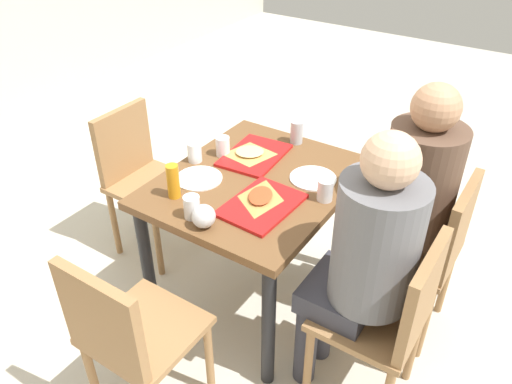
# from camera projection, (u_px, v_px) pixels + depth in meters

# --- Properties ---
(ground_plane) EXTENTS (10.00, 10.00, 0.02)m
(ground_plane) POSITION_uv_depth(u_px,v_px,m) (256.00, 293.00, 2.79)
(ground_plane) COLOR beige
(main_table) EXTENTS (0.99, 0.81, 0.74)m
(main_table) POSITION_uv_depth(u_px,v_px,m) (256.00, 198.00, 2.44)
(main_table) COLOR brown
(main_table) RESTS_ON ground_plane
(chair_near_left) EXTENTS (0.40, 0.40, 0.87)m
(chair_near_left) POSITION_uv_depth(u_px,v_px,m) (391.00, 315.00, 1.97)
(chair_near_left) COLOR #9E7247
(chair_near_left) RESTS_ON ground_plane
(chair_near_right) EXTENTS (0.40, 0.40, 0.87)m
(chair_near_right) POSITION_uv_depth(u_px,v_px,m) (430.00, 247.00, 2.31)
(chair_near_right) COLOR #9E7247
(chair_near_right) RESTS_ON ground_plane
(chair_far_side) EXTENTS (0.40, 0.40, 0.87)m
(chair_far_side) POSITION_uv_depth(u_px,v_px,m) (139.00, 172.00, 2.86)
(chair_far_side) COLOR #9E7247
(chair_far_side) RESTS_ON ground_plane
(chair_left_end) EXTENTS (0.40, 0.40, 0.87)m
(chair_left_end) POSITION_uv_depth(u_px,v_px,m) (128.00, 334.00, 1.90)
(chair_left_end) COLOR #9E7247
(chair_left_end) RESTS_ON ground_plane
(person_in_red) EXTENTS (0.32, 0.42, 1.28)m
(person_in_red) POSITION_uv_depth(u_px,v_px,m) (365.00, 254.00, 1.90)
(person_in_red) COLOR #383842
(person_in_red) RESTS_ON ground_plane
(person_in_brown_jacket) EXTENTS (0.32, 0.42, 1.28)m
(person_in_brown_jacket) POSITION_uv_depth(u_px,v_px,m) (409.00, 193.00, 2.24)
(person_in_brown_jacket) COLOR #383842
(person_in_brown_jacket) RESTS_ON ground_plane
(tray_red_near) EXTENTS (0.37, 0.28, 0.02)m
(tray_red_near) POSITION_uv_depth(u_px,v_px,m) (262.00, 205.00, 2.19)
(tray_red_near) COLOR red
(tray_red_near) RESTS_ON main_table
(tray_red_far) EXTENTS (0.38, 0.29, 0.02)m
(tray_red_far) POSITION_uv_depth(u_px,v_px,m) (255.00, 155.00, 2.55)
(tray_red_far) COLOR red
(tray_red_far) RESTS_ON main_table
(paper_plate_center) EXTENTS (0.22, 0.22, 0.01)m
(paper_plate_center) POSITION_uv_depth(u_px,v_px,m) (199.00, 178.00, 2.37)
(paper_plate_center) COLOR white
(paper_plate_center) RESTS_ON main_table
(paper_plate_near_edge) EXTENTS (0.22, 0.22, 0.01)m
(paper_plate_near_edge) POSITION_uv_depth(u_px,v_px,m) (313.00, 178.00, 2.38)
(paper_plate_near_edge) COLOR white
(paper_plate_near_edge) RESTS_ON main_table
(pizza_slice_a) EXTENTS (0.26, 0.22, 0.02)m
(pizza_slice_a) POSITION_uv_depth(u_px,v_px,m) (261.00, 197.00, 2.21)
(pizza_slice_a) COLOR #C68C47
(pizza_slice_a) RESTS_ON tray_red_near
(pizza_slice_b) EXTENTS (0.26, 0.27, 0.02)m
(pizza_slice_b) POSITION_uv_depth(u_px,v_px,m) (250.00, 153.00, 2.54)
(pizza_slice_b) COLOR tan
(pizza_slice_b) RESTS_ON tray_red_far
(plastic_cup_a) EXTENTS (0.07, 0.07, 0.10)m
(plastic_cup_a) POSITION_uv_depth(u_px,v_px,m) (195.00, 152.00, 2.49)
(plastic_cup_a) COLOR white
(plastic_cup_a) RESTS_ON main_table
(plastic_cup_b) EXTENTS (0.07, 0.07, 0.10)m
(plastic_cup_b) POSITION_uv_depth(u_px,v_px,m) (325.00, 190.00, 2.21)
(plastic_cup_b) COLOR white
(plastic_cup_b) RESTS_ON main_table
(plastic_cup_c) EXTENTS (0.07, 0.07, 0.10)m
(plastic_cup_c) POSITION_uv_depth(u_px,v_px,m) (192.00, 207.00, 2.10)
(plastic_cup_c) COLOR white
(plastic_cup_c) RESTS_ON main_table
(plastic_cup_d) EXTENTS (0.07, 0.07, 0.10)m
(plastic_cup_d) POSITION_uv_depth(u_px,v_px,m) (223.00, 146.00, 2.54)
(plastic_cup_d) COLOR white
(plastic_cup_d) RESTS_ON main_table
(soda_can) EXTENTS (0.07, 0.07, 0.12)m
(soda_can) POSITION_uv_depth(u_px,v_px,m) (297.00, 132.00, 2.64)
(soda_can) COLOR #B7BCC6
(soda_can) RESTS_ON main_table
(condiment_bottle) EXTENTS (0.06, 0.06, 0.16)m
(condiment_bottle) POSITION_uv_depth(u_px,v_px,m) (173.00, 181.00, 2.21)
(condiment_bottle) COLOR orange
(condiment_bottle) RESTS_ON main_table
(foil_bundle) EXTENTS (0.10, 0.10, 0.10)m
(foil_bundle) POSITION_uv_depth(u_px,v_px,m) (204.00, 216.00, 2.05)
(foil_bundle) COLOR silver
(foil_bundle) RESTS_ON main_table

